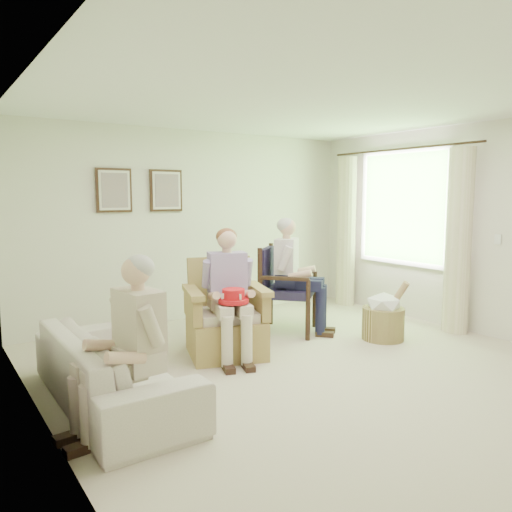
# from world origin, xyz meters

# --- Properties ---
(floor) EXTENTS (5.50, 5.50, 0.00)m
(floor) POSITION_xyz_m (0.00, 0.00, 0.00)
(floor) COLOR beige
(floor) RESTS_ON ground
(back_wall) EXTENTS (5.00, 0.04, 2.60)m
(back_wall) POSITION_xyz_m (0.00, 2.75, 1.30)
(back_wall) COLOR silver
(back_wall) RESTS_ON ground
(left_wall) EXTENTS (0.04, 5.50, 2.60)m
(left_wall) POSITION_xyz_m (-2.50, 0.00, 1.30)
(left_wall) COLOR silver
(left_wall) RESTS_ON ground
(right_wall) EXTENTS (0.04, 5.50, 2.60)m
(right_wall) POSITION_xyz_m (2.50, 0.00, 1.30)
(right_wall) COLOR silver
(right_wall) RESTS_ON ground
(ceiling) EXTENTS (5.00, 5.50, 0.02)m
(ceiling) POSITION_xyz_m (0.00, 0.00, 2.60)
(ceiling) COLOR white
(ceiling) RESTS_ON back_wall
(window) EXTENTS (0.13, 2.50, 1.63)m
(window) POSITION_xyz_m (2.46, 1.20, 1.58)
(window) COLOR #2D6B23
(window) RESTS_ON right_wall
(curtain_left) EXTENTS (0.34, 0.34, 2.30)m
(curtain_left) POSITION_xyz_m (2.33, 0.22, 1.15)
(curtain_left) COLOR beige
(curtain_left) RESTS_ON ground
(curtain_right) EXTENTS (0.34, 0.34, 2.30)m
(curtain_right) POSITION_xyz_m (2.33, 2.18, 1.15)
(curtain_right) COLOR beige
(curtain_right) RESTS_ON ground
(framed_print_left) EXTENTS (0.45, 0.05, 0.55)m
(framed_print_left) POSITION_xyz_m (-1.15, 2.71, 1.78)
(framed_print_left) COLOR #382114
(framed_print_left) RESTS_ON back_wall
(framed_print_right) EXTENTS (0.45, 0.05, 0.55)m
(framed_print_right) POSITION_xyz_m (-0.45, 2.71, 1.78)
(framed_print_right) COLOR #382114
(framed_print_right) RESTS_ON back_wall
(wicker_armchair) EXTENTS (0.81, 0.80, 1.03)m
(wicker_armchair) POSITION_xyz_m (-0.53, 1.09, 0.33)
(wicker_armchair) COLOR #A7924F
(wicker_armchair) RESTS_ON ground
(wood_armchair) EXTENTS (0.69, 0.65, 1.06)m
(wood_armchair) POSITION_xyz_m (0.59, 1.50, 0.58)
(wood_armchair) COLOR black
(wood_armchair) RESTS_ON ground
(sofa) EXTENTS (2.07, 0.81, 0.60)m
(sofa) POSITION_xyz_m (-1.95, 0.50, 0.30)
(sofa) COLOR beige
(sofa) RESTS_ON ground
(person_wicker) EXTENTS (0.40, 0.63, 1.35)m
(person_wicker) POSITION_xyz_m (-0.53, 0.95, 0.79)
(person_wicker) COLOR beige
(person_wicker) RESTS_ON ground
(person_dark) EXTENTS (0.40, 0.63, 1.41)m
(person_dark) POSITION_xyz_m (0.59, 1.33, 0.84)
(person_dark) COLOR #181835
(person_dark) RESTS_ON ground
(person_sofa) EXTENTS (0.42, 0.62, 1.26)m
(person_sofa) POSITION_xyz_m (-1.95, -0.08, 0.72)
(person_sofa) COLOR beige
(person_sofa) RESTS_ON ground
(red_hat) EXTENTS (0.31, 0.31, 0.14)m
(red_hat) POSITION_xyz_m (-0.61, 0.76, 0.70)
(red_hat) COLOR red
(red_hat) RESTS_ON person_wicker
(hatbox) EXTENTS (0.52, 0.52, 0.73)m
(hatbox) POSITION_xyz_m (1.33, 0.50, 0.28)
(hatbox) COLOR tan
(hatbox) RESTS_ON ground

